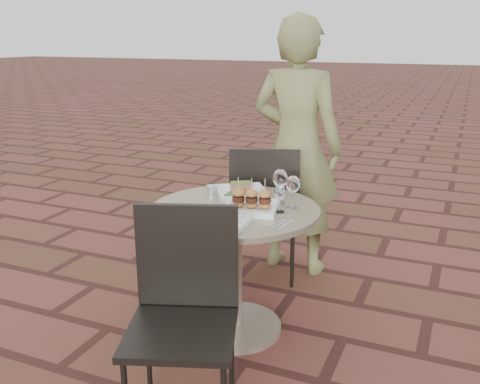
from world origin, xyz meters
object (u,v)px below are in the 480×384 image
at_px(diner, 297,147).
at_px(plate_sliders, 251,203).
at_px(cafe_table, 235,251).
at_px(plate_salmon, 241,191).
at_px(chair_near, 184,299).
at_px(plate_tuna, 224,222).
at_px(chair_far, 265,203).

relative_size(diner, plate_sliders, 5.47).
distance_m(cafe_table, plate_salmon, 0.36).
height_order(cafe_table, chair_near, chair_near).
height_order(diner, plate_salmon, diner).
bearing_deg(cafe_table, chair_near, -83.80).
xyz_separation_m(chair_near, plate_sliders, (0.02, 0.70, 0.22)).
xyz_separation_m(chair_near, plate_salmon, (-0.14, 0.93, 0.20)).
distance_m(cafe_table, plate_tuna, 0.37).
height_order(diner, plate_tuna, diner).
height_order(chair_far, plate_salmon, chair_far).
bearing_deg(diner, chair_near, 96.02).
distance_m(diner, plate_tuna, 1.24).
bearing_deg(plate_sliders, plate_tuna, -98.31).
bearing_deg(plate_salmon, diner, 82.78).
height_order(plate_sliders, plate_tuna, plate_sliders).
distance_m(cafe_table, diner, 1.04).
distance_m(chair_far, plate_sliders, 0.73).
xyz_separation_m(diner, plate_sliders, (0.06, -0.97, -0.11)).
bearing_deg(cafe_table, plate_salmon, 104.74).
xyz_separation_m(chair_near, plate_tuna, (-0.02, 0.44, 0.19)).
relative_size(chair_far, diner, 0.53).
xyz_separation_m(cafe_table, chair_far, (-0.08, 0.67, 0.07)).
bearing_deg(chair_far, plate_salmon, 74.82).
xyz_separation_m(plate_sliders, plate_tuna, (-0.04, -0.26, -0.02)).
height_order(plate_salmon, plate_sliders, plate_sliders).
bearing_deg(plate_tuna, plate_salmon, 103.69).
distance_m(chair_near, plate_tuna, 0.48).
distance_m(cafe_table, chair_near, 0.71).
bearing_deg(chair_near, diner, 71.81).
relative_size(cafe_table, plate_salmon, 2.39).
bearing_deg(plate_salmon, plate_tuna, -76.31).
relative_size(chair_far, plate_salmon, 2.47).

